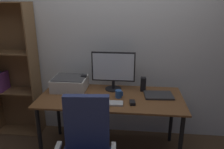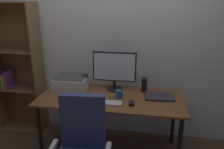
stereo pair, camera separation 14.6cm
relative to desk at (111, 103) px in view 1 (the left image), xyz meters
The scene contains 11 objects.
back_wall 0.83m from the desk, 90.00° to the left, with size 6.40×0.10×2.60m, color silver.
desk is the anchor object (origin of this frame).
monitor 0.41m from the desk, 88.54° to the left, with size 0.52×0.20×0.47m.
keyboard 0.21m from the desk, 88.41° to the right, with size 0.29×0.11×0.02m, color #B7BABC.
mouse 0.31m from the desk, 33.48° to the right, with size 0.06×0.10×0.03m, color black.
coffee_mug 0.15m from the desk, ahead, with size 0.09×0.07×0.09m.
laptop 0.55m from the desk, ahead, with size 0.32×0.23×0.02m, color #2D2D30.
speaker_left 0.45m from the desk, 149.01° to the left, with size 0.06×0.07×0.17m, color black.
speaker_right 0.46m from the desk, 30.20° to the left, with size 0.06×0.07×0.17m, color black.
printer 0.57m from the desk, 162.50° to the left, with size 0.40×0.34×0.16m.
bookshelf 1.43m from the desk, 165.25° to the left, with size 0.64×0.28×1.77m.
Camera 1 is at (0.26, -2.29, 1.78)m, focal length 35.40 mm.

